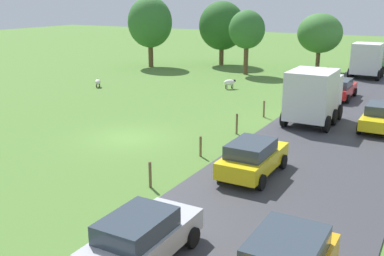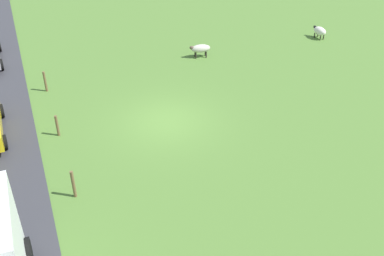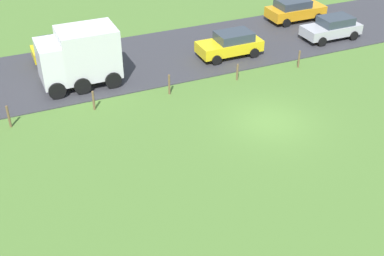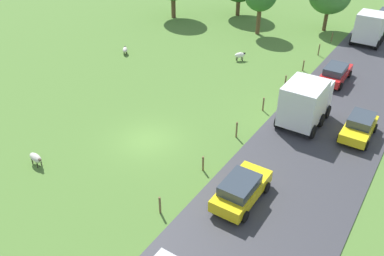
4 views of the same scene
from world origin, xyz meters
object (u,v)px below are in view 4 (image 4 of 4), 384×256
sheep_3 (240,55)px  car_2 (336,73)px  truck_0 (370,27)px  sheep_0 (125,50)px  truck_1 (305,101)px  car_0 (359,126)px  sheep_1 (36,158)px  car_4 (241,189)px

sheep_3 → car_2: 9.05m
truck_0 → car_2: truck_0 is taller
sheep_0 → car_2: 20.02m
truck_1 → truck_0: bearing=89.7°
car_2 → sheep_3: bearing=-177.8°
sheep_3 → car_0: bearing=-29.4°
truck_1 → car_0: truck_1 is taller
sheep_3 → truck_0: bearing=51.0°
truck_1 → car_2: (-0.06, 8.03, -0.97)m
sheep_0 → sheep_1: bearing=-66.3°
sheep_3 → car_0: size_ratio=0.28×
sheep_3 → car_2: (9.04, 0.34, 0.30)m
truck_0 → car_0: size_ratio=1.02×
truck_1 → car_4: size_ratio=1.07×
sheep_1 → car_2: 24.91m
sheep_3 → truck_0: size_ratio=0.27×
car_0 → car_4: 10.81m
car_0 → car_4: size_ratio=0.92×
sheep_3 → truck_1: bearing=-40.2°
sheep_1 → sheep_3: sheep_3 is taller
car_0 → car_2: (-3.87, 7.62, 0.01)m
truck_0 → truck_1: size_ratio=0.88×
truck_1 → car_2: bearing=90.4°
sheep_1 → car_0: car_0 is taller
car_2 → car_4: 17.75m
car_4 → truck_1: bearing=90.2°
sheep_3 → car_4: size_ratio=0.26×
car_0 → sheep_0: bearing=174.0°
sheep_0 → truck_0: 25.40m
sheep_0 → truck_0: truck_0 is taller
truck_1 → car_4: bearing=-89.8°
sheep_1 → car_0: (15.92, 14.18, 0.30)m
sheep_0 → truck_0: size_ratio=0.28×
truck_1 → car_2: size_ratio=1.01×
truck_1 → car_0: bearing=6.1°
sheep_0 → sheep_3: (10.30, 4.84, 0.10)m
sheep_1 → truck_0: bearing=69.6°
sheep_1 → truck_1: truck_1 is taller
sheep_0 → car_4: bearing=-32.9°
car_4 → sheep_0: bearing=147.1°
sheep_1 → car_2: car_2 is taller
truck_0 → car_2: size_ratio=0.89×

